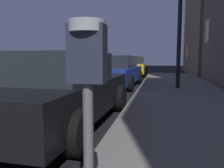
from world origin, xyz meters
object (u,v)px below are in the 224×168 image
(parking_meter, at_px, (88,85))
(car_black, at_px, (59,89))
(car_yellow_cab, at_px, (133,66))
(car_blue, at_px, (116,71))

(parking_meter, height_order, car_black, parking_meter)
(parking_meter, bearing_deg, car_yellow_cab, 95.72)
(parking_meter, height_order, car_yellow_cab, parking_meter)
(car_blue, bearing_deg, car_black, -90.02)
(car_black, bearing_deg, car_yellow_cab, 90.00)
(car_black, xyz_separation_m, car_blue, (0.00, 6.04, 0.01))
(car_black, distance_m, car_blue, 6.04)
(car_blue, relative_size, car_yellow_cab, 1.11)
(parking_meter, xyz_separation_m, car_black, (-1.58, 2.99, -0.47))
(car_yellow_cab, bearing_deg, parking_meter, -84.28)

